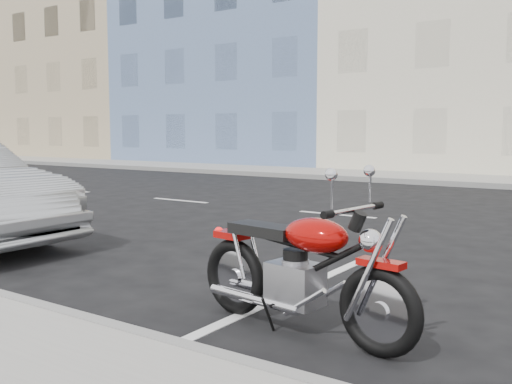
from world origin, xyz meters
TOP-DOWN VIEW (x-y plane):
  - ground at (0.00, 0.00)m, footprint 120.00×120.00m
  - sidewalk_far at (-5.00, 8.70)m, footprint 80.00×3.40m
  - curb_far at (-5.00, 7.00)m, footprint 80.00×0.12m
  - bldg_far_west at (-26.00, 16.30)m, footprint 12.00×12.00m
  - bldg_blue at (-14.00, 16.30)m, footprint 12.00×12.00m
  - motorcycle at (1.37, -6.11)m, footprint 2.08×0.71m

SIDE VIEW (x-z plane):
  - ground at x=0.00m, z-range 0.00..0.00m
  - sidewalk_far at x=-5.00m, z-range 0.00..0.15m
  - curb_far at x=-5.00m, z-range 0.00..0.16m
  - motorcycle at x=1.37m, z-range -0.05..1.00m
  - bldg_far_west at x=-26.00m, z-range 0.00..12.00m
  - bldg_blue at x=-14.00m, z-range 0.00..13.00m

